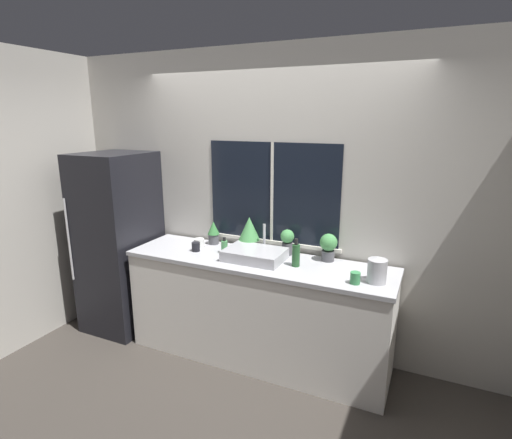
% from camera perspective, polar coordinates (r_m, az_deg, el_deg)
% --- Properties ---
extents(ground_plane, '(14.00, 14.00, 0.00)m').
position_cam_1_polar(ground_plane, '(3.60, -1.96, -21.27)').
color(ground_plane, '#38332D').
extents(wall_back, '(8.00, 0.09, 2.70)m').
position_cam_1_polar(wall_back, '(3.61, 2.53, 2.37)').
color(wall_back, '#BCB7AD').
rests_on(wall_back, ground_plane).
extents(wall_left, '(0.06, 7.00, 2.70)m').
position_cam_1_polar(wall_left, '(5.40, -15.05, 5.93)').
color(wall_left, '#BCB7AD').
rests_on(wall_left, ground_plane).
extents(counter, '(2.31, 0.61, 0.93)m').
position_cam_1_polar(counter, '(3.59, 0.12, -12.71)').
color(counter, white).
rests_on(counter, ground_plane).
extents(refrigerator, '(0.61, 0.71, 1.78)m').
position_cam_1_polar(refrigerator, '(4.23, -18.96, -3.09)').
color(refrigerator, black).
rests_on(refrigerator, ground_plane).
extents(sink, '(0.49, 0.40, 0.26)m').
position_cam_1_polar(sink, '(3.39, -0.18, -5.00)').
color(sink, '#ADADB2').
rests_on(sink, counter).
extents(potted_plant_far_left, '(0.11, 0.11, 0.22)m').
position_cam_1_polar(potted_plant_far_left, '(3.80, -6.09, -1.78)').
color(potted_plant_far_left, '#4C4C51').
rests_on(potted_plant_far_left, counter).
extents(potted_plant_center_left, '(0.19, 0.19, 0.30)m').
position_cam_1_polar(potted_plant_center_left, '(3.61, -0.97, -1.51)').
color(potted_plant_center_left, '#4C4C51').
rests_on(potted_plant_center_left, counter).
extents(potted_plant_center_right, '(0.12, 0.12, 0.23)m').
position_cam_1_polar(potted_plant_center_right, '(3.49, 4.49, -3.01)').
color(potted_plant_center_right, '#4C4C51').
rests_on(potted_plant_center_right, counter).
extents(potted_plant_far_right, '(0.15, 0.15, 0.23)m').
position_cam_1_polar(potted_plant_far_right, '(3.39, 10.31, -3.69)').
color(potted_plant_far_right, '#4C4C51').
rests_on(potted_plant_far_right, counter).
extents(soap_bottle, '(0.06, 0.06, 0.15)m').
position_cam_1_polar(soap_bottle, '(3.55, -4.54, -3.88)').
color(soap_bottle, '#519E5B').
rests_on(soap_bottle, counter).
extents(bottle_tall, '(0.06, 0.06, 0.23)m').
position_cam_1_polar(bottle_tall, '(3.24, 5.73, -5.03)').
color(bottle_tall, '#235128').
rests_on(bottle_tall, counter).
extents(mug_black, '(0.07, 0.07, 0.08)m').
position_cam_1_polar(mug_black, '(3.64, -8.59, -3.87)').
color(mug_black, black).
rests_on(mug_black, counter).
extents(mug_white, '(0.10, 0.10, 0.08)m').
position_cam_1_polar(mug_white, '(3.75, -8.13, -3.32)').
color(mug_white, white).
rests_on(mug_white, counter).
extents(mug_green, '(0.07, 0.07, 0.09)m').
position_cam_1_polar(mug_green, '(3.00, 13.99, -8.11)').
color(mug_green, '#38844C').
rests_on(mug_green, counter).
extents(kettle, '(0.14, 0.14, 0.20)m').
position_cam_1_polar(kettle, '(3.04, 16.92, -6.93)').
color(kettle, '#B2B2B7').
rests_on(kettle, counter).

